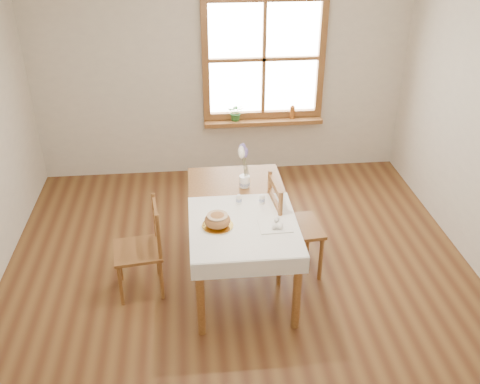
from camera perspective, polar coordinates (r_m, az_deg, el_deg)
The scene contains 18 objects.
ground at distance 4.93m, azimuth 0.35°, elevation -10.87°, with size 5.00×5.00×0.00m, color brown.
room_walls at distance 4.03m, azimuth 0.43°, elevation 7.88°, with size 4.60×5.10×2.65m.
window at distance 6.50m, azimuth 2.56°, elevation 13.99°, with size 1.46×0.08×1.46m.
window_sill at distance 6.68m, azimuth 2.49°, elevation 7.54°, with size 1.46×0.20×0.05m.
dining_table at distance 4.78m, azimuth -0.00°, elevation -2.45°, with size 0.90×1.60×0.75m.
table_linen at distance 4.47m, azimuth 0.39°, elevation -3.53°, with size 0.91×0.99×0.01m, color white.
chair_left at distance 4.81m, azimuth -10.88°, elevation -6.01°, with size 0.41×0.43×0.88m, color #985F2F, non-canonical shape.
chair_right at distance 4.96m, azimuth 5.95°, elevation -3.62°, with size 0.46×0.48×0.99m, color #985F2F, non-canonical shape.
bread_plate at distance 4.44m, azimuth -2.41°, elevation -3.63°, with size 0.25×0.25×0.01m, color white.
bread_loaf at distance 4.41m, azimuth -2.42°, elevation -2.91°, with size 0.22×0.22×0.12m, color #B3753F.
egg_napkin at distance 4.45m, azimuth 3.75°, elevation -3.60°, with size 0.27×0.23×0.01m, color white.
eggs at distance 4.44m, azimuth 3.76°, elevation -3.29°, with size 0.21×0.19×0.05m, color white, non-canonical shape.
salt_shaker at distance 4.73m, azimuth -0.11°, elevation -0.76°, with size 0.05×0.05×0.09m, color white.
pepper_shaker at distance 4.74m, azimuth 2.35°, elevation -0.75°, with size 0.05×0.05×0.09m, color white.
flower_vase at distance 5.01m, azimuth 0.48°, elevation 1.07°, with size 0.10×0.10×0.11m, color white.
lavender_bouquet at distance 4.91m, azimuth 0.49°, elevation 3.34°, with size 0.18×0.18×0.33m, color #6C599E, non-canonical shape.
potted_plant at distance 6.60m, azimuth -0.41°, elevation 8.31°, with size 0.19×0.21×0.17m, color #2E6A2A.
amber_bottle at distance 6.70m, azimuth 5.60°, elevation 8.51°, with size 0.06×0.06×0.17m, color #9D541D.
Camera 1 is at (-0.40, -3.72, 3.21)m, focal length 40.00 mm.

